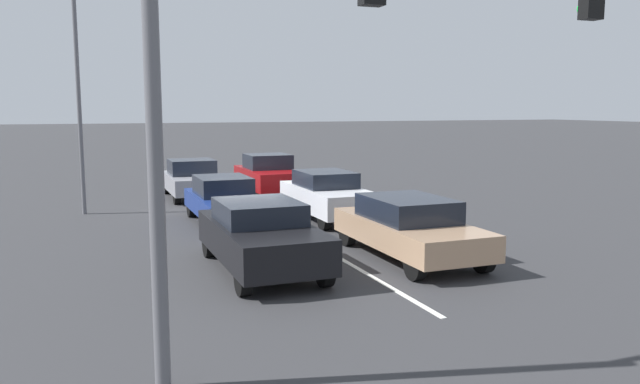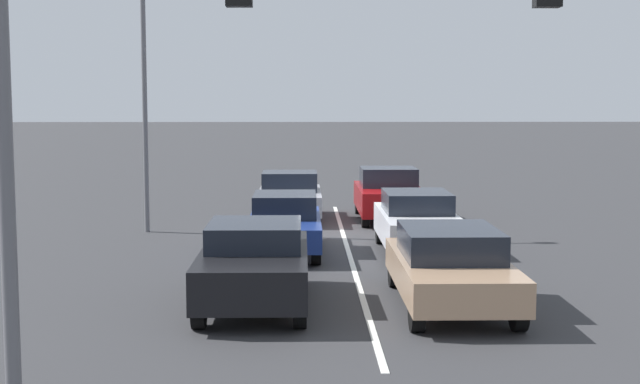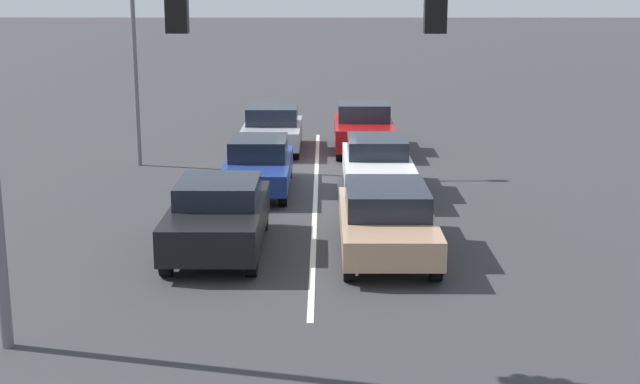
% 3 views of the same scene
% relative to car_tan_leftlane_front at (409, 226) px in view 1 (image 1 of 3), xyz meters
% --- Properties ---
extents(ground_plane, '(240.00, 240.00, 0.00)m').
position_rel_car_tan_leftlane_front_xyz_m(ground_plane, '(1.55, -8.96, -0.75)').
color(ground_plane, '#333335').
extents(lane_stripe_left_divider, '(0.12, 18.98, 0.01)m').
position_rel_car_tan_leftlane_front_xyz_m(lane_stripe_left_divider, '(1.55, -5.47, -0.75)').
color(lane_stripe_left_divider, silver).
rests_on(lane_stripe_left_divider, ground_plane).
extents(car_tan_leftlane_front, '(1.93, 4.64, 1.44)m').
position_rel_car_tan_leftlane_front_xyz_m(car_tan_leftlane_front, '(0.00, 0.00, 0.00)').
color(car_tan_leftlane_front, tan).
rests_on(car_tan_leftlane_front, ground_plane).
extents(car_black_midlane_front, '(1.92, 4.46, 1.51)m').
position_rel_car_tan_leftlane_front_xyz_m(car_black_midlane_front, '(3.57, -0.17, 0.03)').
color(car_black_midlane_front, black).
rests_on(car_black_midlane_front, ground_plane).
extents(car_navy_midlane_second, '(1.75, 4.45, 1.44)m').
position_rel_car_tan_leftlane_front_xyz_m(car_navy_midlane_second, '(3.12, -5.84, -0.02)').
color(car_navy_midlane_second, navy).
rests_on(car_navy_midlane_second, ground_plane).
extents(car_white_leftlane_second, '(1.78, 4.41, 1.52)m').
position_rel_car_tan_leftlane_front_xyz_m(car_white_leftlane_second, '(-0.11, -5.48, 0.03)').
color(car_white_leftlane_second, silver).
rests_on(car_white_leftlane_second, ground_plane).
extents(car_gray_midlane_third, '(1.94, 4.11, 1.50)m').
position_rel_car_tan_leftlane_front_xyz_m(car_gray_midlane_third, '(3.08, -11.78, -0.02)').
color(car_gray_midlane_third, gray).
rests_on(car_gray_midlane_third, ground_plane).
extents(car_maroon_leftlane_third, '(1.95, 4.25, 1.63)m').
position_rel_car_tan_leftlane_front_xyz_m(car_maroon_leftlane_third, '(-0.01, -11.64, 0.04)').
color(car_maroon_leftlane_third, maroon).
rests_on(car_maroon_leftlane_third, ground_plane).
extents(traffic_signal_gantry, '(9.17, 0.37, 6.26)m').
position_rel_car_tan_leftlane_front_xyz_m(traffic_signal_gantry, '(3.58, 5.00, 3.85)').
color(traffic_signal_gantry, slate).
rests_on(traffic_signal_gantry, ground_plane).
extents(street_lamp_right_shoulder, '(2.16, 0.24, 9.33)m').
position_rel_car_tan_leftlane_front_xyz_m(street_lamp_right_shoulder, '(6.90, -9.27, 4.57)').
color(street_lamp_right_shoulder, slate).
rests_on(street_lamp_right_shoulder, ground_plane).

